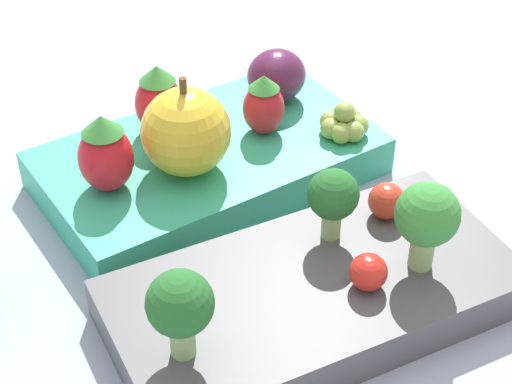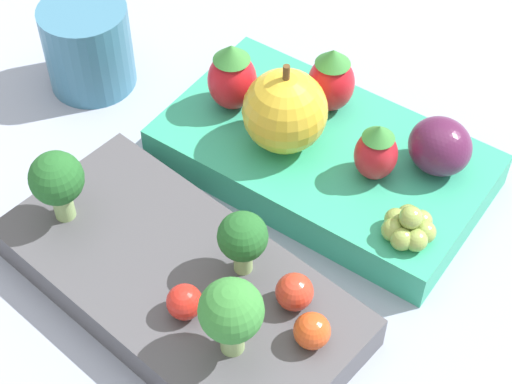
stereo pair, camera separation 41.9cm
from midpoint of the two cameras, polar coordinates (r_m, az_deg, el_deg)
name	(u,v)px [view 2 (the right image)]	position (r m, az deg, el deg)	size (l,w,h in m)	color
ground_plane	(241,224)	(0.49, 20.73, -7.88)	(4.00, 4.00, 0.00)	#939EB2
bento_box_savoury	(180,284)	(0.44, 18.49, -13.23)	(0.22, 0.11, 0.02)	#4C4C51
bento_box_fruit	(323,157)	(0.52, 25.52, -2.54)	(0.23, 0.15, 0.03)	#33A87F
broccoli_floret_0	(57,180)	(0.41, 9.16, -5.56)	(0.03, 0.03, 0.05)	#93B770
broccoli_floret_1	(243,238)	(0.42, 24.66, -9.83)	(0.03, 0.03, 0.04)	#93B770
broccoli_floret_2	(231,313)	(0.39, 26.37, -15.92)	(0.03, 0.03, 0.05)	#93B770
cherry_tomato_0	(185,302)	(0.41, 20.89, -15.02)	(0.02, 0.02, 0.02)	red
cherry_tomato_1	(312,331)	(0.43, 30.41, -16.14)	(0.02, 0.02, 0.02)	#DB4C1E
cherry_tomato_2	(295,292)	(0.44, 28.33, -13.41)	(0.02, 0.02, 0.02)	red
apple	(285,111)	(0.48, 24.20, 0.57)	(0.05, 0.05, 0.06)	gold
strawberry_0	(376,152)	(0.50, 30.67, -2.46)	(0.03, 0.03, 0.04)	red
strawberry_1	(331,80)	(0.52, 26.20, 3.06)	(0.03, 0.03, 0.05)	red
strawberry_2	(232,77)	(0.50, 19.37, 3.45)	(0.03, 0.03, 0.05)	red
plum	(440,146)	(0.52, 34.16, -1.94)	(0.04, 0.04, 0.04)	#511E42
grape_cluster	(409,227)	(0.49, 33.70, -7.80)	(0.03, 0.03, 0.02)	#8EA84C
drinking_cup	(88,46)	(0.52, 6.57, 6.40)	(0.06, 0.06, 0.06)	teal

